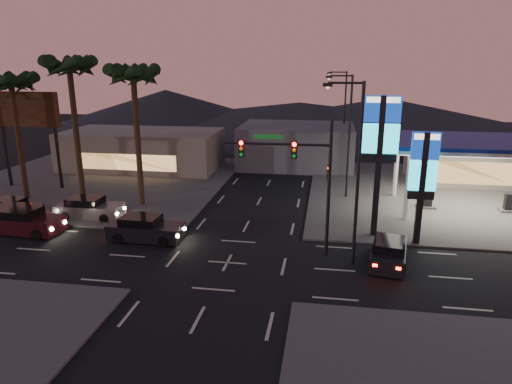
% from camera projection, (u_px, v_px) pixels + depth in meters
% --- Properties ---
extents(ground, '(140.00, 140.00, 0.00)m').
position_uv_depth(ground, '(227.00, 263.00, 25.75)').
color(ground, black).
rests_on(ground, ground).
extents(corner_lot_ne, '(24.00, 24.00, 0.12)m').
position_uv_depth(corner_lot_ne, '(453.00, 196.00, 38.51)').
color(corner_lot_ne, '#47443F').
rests_on(corner_lot_ne, ground).
extents(corner_lot_nw, '(24.00, 24.00, 0.12)m').
position_uv_depth(corner_lot_nw, '(99.00, 181.00, 43.35)').
color(corner_lot_nw, '#47443F').
rests_on(corner_lot_nw, ground).
extents(gas_station, '(12.20, 8.20, 5.47)m').
position_uv_depth(gas_station, '(475.00, 145.00, 33.34)').
color(gas_station, silver).
rests_on(gas_station, ground).
extents(convenience_store, '(10.00, 6.00, 4.00)m').
position_uv_depth(convenience_store, '(465.00, 162.00, 42.43)').
color(convenience_store, '#726B5B').
rests_on(convenience_store, ground).
extents(pylon_sign_tall, '(2.20, 0.35, 9.00)m').
position_uv_depth(pylon_sign_tall, '(380.00, 139.00, 27.94)').
color(pylon_sign_tall, black).
rests_on(pylon_sign_tall, ground).
extents(pylon_sign_short, '(1.60, 0.35, 7.00)m').
position_uv_depth(pylon_sign_short, '(423.00, 171.00, 27.08)').
color(pylon_sign_short, black).
rests_on(pylon_sign_short, ground).
extents(traffic_signal_mast, '(6.10, 0.39, 8.00)m').
position_uv_depth(traffic_signal_mast, '(299.00, 167.00, 25.64)').
color(traffic_signal_mast, black).
rests_on(traffic_signal_mast, ground).
extents(pedestal_signal, '(0.32, 0.39, 4.30)m').
position_uv_depth(pedestal_signal, '(329.00, 185.00, 30.75)').
color(pedestal_signal, black).
rests_on(pedestal_signal, ground).
extents(streetlight_near, '(2.14, 0.25, 10.00)m').
position_uv_depth(streetlight_near, '(355.00, 164.00, 24.11)').
color(streetlight_near, black).
rests_on(streetlight_near, ground).
extents(streetlight_mid, '(2.14, 0.25, 10.00)m').
position_uv_depth(streetlight_mid, '(347.00, 130.00, 36.45)').
color(streetlight_mid, black).
rests_on(streetlight_mid, ground).
extents(streetlight_far, '(2.14, 0.25, 10.00)m').
position_uv_depth(streetlight_far, '(343.00, 112.00, 49.75)').
color(streetlight_far, black).
rests_on(streetlight_far, ground).
extents(palm_a, '(4.41, 4.41, 10.86)m').
position_uv_depth(palm_a, '(134.00, 83.00, 33.55)').
color(palm_a, black).
rests_on(palm_a, ground).
extents(palm_b, '(4.41, 4.41, 11.46)m').
position_uv_depth(palm_b, '(70.00, 75.00, 34.16)').
color(palm_b, black).
rests_on(palm_b, ground).
extents(palm_c, '(4.41, 4.41, 10.26)m').
position_uv_depth(palm_c, '(12.00, 89.00, 35.21)').
color(palm_c, black).
rests_on(palm_c, ground).
extents(billboard, '(6.00, 0.30, 8.50)m').
position_uv_depth(billboard, '(27.00, 117.00, 39.46)').
color(billboard, black).
rests_on(billboard, ground).
extents(building_far_west, '(16.00, 8.00, 4.00)m').
position_uv_depth(building_far_west, '(143.00, 150.00, 48.21)').
color(building_far_west, '#726B5B').
rests_on(building_far_west, ground).
extents(building_far_mid, '(12.00, 9.00, 4.40)m').
position_uv_depth(building_far_mid, '(297.00, 145.00, 49.54)').
color(building_far_mid, '#4C4C51').
rests_on(building_far_mid, ground).
extents(hill_left, '(40.00, 40.00, 6.00)m').
position_uv_depth(hill_left, '(166.00, 106.00, 85.69)').
color(hill_left, black).
rests_on(hill_left, ground).
extents(hill_right, '(50.00, 50.00, 5.00)m').
position_uv_depth(hill_right, '(385.00, 112.00, 79.78)').
color(hill_right, black).
rests_on(hill_right, ground).
extents(hill_center, '(60.00, 60.00, 4.00)m').
position_uv_depth(hill_center, '(299.00, 114.00, 82.19)').
color(hill_center, black).
rests_on(hill_center, ground).
extents(car_lane_a_front, '(4.86, 2.16, 1.56)m').
position_uv_depth(car_lane_a_front, '(145.00, 229.00, 28.93)').
color(car_lane_a_front, black).
rests_on(car_lane_a_front, ground).
extents(car_lane_a_mid, '(5.21, 2.44, 1.66)m').
position_uv_depth(car_lane_a_mid, '(24.00, 221.00, 30.13)').
color(car_lane_a_mid, '#340E15').
rests_on(car_lane_a_mid, ground).
extents(car_lane_b_front, '(4.80, 2.10, 1.55)m').
position_uv_depth(car_lane_b_front, '(89.00, 209.00, 32.96)').
color(car_lane_b_front, slate).
rests_on(car_lane_b_front, ground).
extents(car_lane_b_mid, '(4.26, 1.98, 1.36)m').
position_uv_depth(car_lane_b_mid, '(12.00, 208.00, 33.26)').
color(car_lane_b_mid, black).
rests_on(car_lane_b_mid, ground).
extents(car_lane_b_rear, '(4.34, 1.88, 1.40)m').
position_uv_depth(car_lane_b_rear, '(15.00, 216.00, 31.61)').
color(car_lane_b_rear, black).
rests_on(car_lane_b_rear, ground).
extents(suv_station, '(2.52, 4.57, 1.45)m').
position_uv_depth(suv_station, '(389.00, 252.00, 25.54)').
color(suv_station, black).
rests_on(suv_station, ground).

